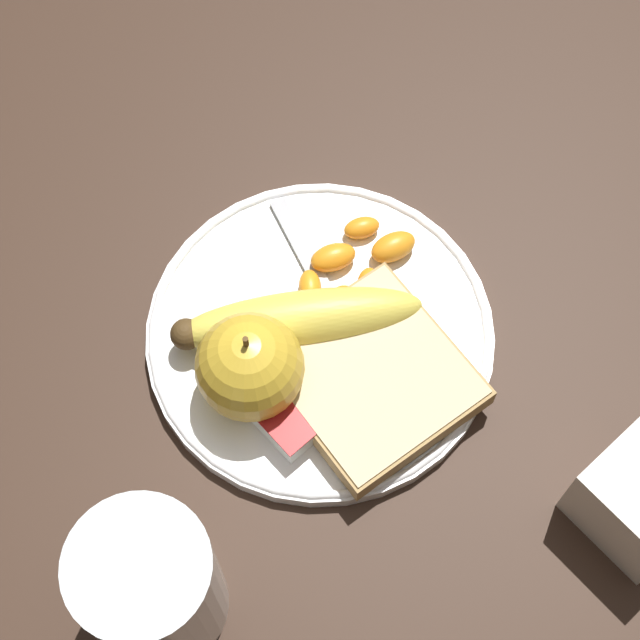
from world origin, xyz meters
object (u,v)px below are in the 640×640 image
(bread_slice, at_px, (367,380))
(jam_packet, at_px, (289,417))
(juice_glass, at_px, (152,587))
(plate, at_px, (320,334))
(fork, at_px, (336,313))
(banana, at_px, (296,320))
(apple, at_px, (245,362))

(bread_slice, height_order, jam_packet, same)
(juice_glass, relative_size, jam_packet, 2.35)
(plate, height_order, jam_packet, jam_packet)
(fork, height_order, jam_packet, jam_packet)
(banana, height_order, bread_slice, banana)
(plate, relative_size, jam_packet, 5.07)
(banana, xyz_separation_m, bread_slice, (0.06, 0.01, -0.01))
(fork, bearing_deg, juice_glass, -54.43)
(apple, height_order, banana, apple)
(apple, bearing_deg, banana, 97.29)
(juice_glass, bearing_deg, plate, 109.61)
(plate, relative_size, fork, 1.45)
(bread_slice, bearing_deg, plate, 176.15)
(plate, xyz_separation_m, juice_glass, (0.07, -0.20, 0.04))
(plate, bearing_deg, jam_packet, -59.21)
(apple, xyz_separation_m, banana, (-0.01, 0.05, -0.02))
(banana, relative_size, fork, 0.96)
(plate, height_order, fork, fork)
(juice_glass, bearing_deg, apple, 118.83)
(banana, xyz_separation_m, fork, (0.01, 0.03, -0.02))
(bread_slice, relative_size, jam_packet, 2.76)
(juice_glass, relative_size, banana, 0.70)
(juice_glass, relative_size, apple, 1.39)
(banana, bearing_deg, juice_glass, -66.38)
(juice_glass, distance_m, banana, 0.20)
(juice_glass, relative_size, bread_slice, 0.85)
(apple, xyz_separation_m, jam_packet, (0.04, 0.00, -0.03))
(apple, bearing_deg, juice_glass, -61.17)
(banana, bearing_deg, fork, 74.71)
(apple, distance_m, fork, 0.09)
(jam_packet, bearing_deg, banana, 134.15)
(plate, xyz_separation_m, jam_packet, (0.04, -0.06, 0.01))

